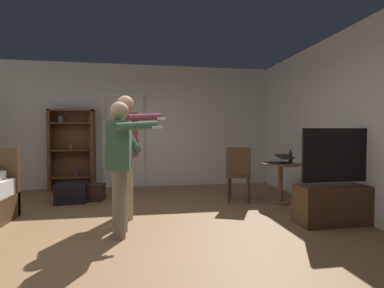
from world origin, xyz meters
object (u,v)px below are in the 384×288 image
(wooden_chair, at_px, (239,172))
(tv_flatscreen, at_px, (344,196))
(bookshelf, at_px, (72,147))
(person_striped_shirt, at_px, (126,147))
(side_table, at_px, (281,176))
(person_blue_shirt, at_px, (121,159))
(laptop, at_px, (281,160))
(bottle_on_table, at_px, (290,158))
(suitcase_dark, at_px, (89,192))
(suitcase_small, at_px, (71,193))

(wooden_chair, bearing_deg, tv_flatscreen, -53.53)
(bookshelf, relative_size, person_striped_shirt, 0.98)
(side_table, xyz_separation_m, wooden_chair, (-0.72, 0.14, 0.07))
(side_table, relative_size, person_blue_shirt, 0.44)
(bookshelf, distance_m, laptop, 4.30)
(bottle_on_table, bearing_deg, tv_flatscreen, -82.31)
(tv_flatscreen, height_order, laptop, tv_flatscreen)
(bookshelf, bearing_deg, bottle_on_table, -25.18)
(laptop, relative_size, person_blue_shirt, 0.26)
(suitcase_dark, xyz_separation_m, suitcase_small, (-0.28, -0.12, 0.02))
(wooden_chair, distance_m, person_striped_shirt, 2.04)
(tv_flatscreen, relative_size, suitcase_dark, 2.49)
(bottle_on_table, relative_size, person_blue_shirt, 0.15)
(tv_flatscreen, xyz_separation_m, laptop, (-0.31, 1.19, 0.39))
(person_blue_shirt, bearing_deg, bookshelf, 112.51)
(bookshelf, xyz_separation_m, wooden_chair, (3.17, -1.67, -0.39))
(bookshelf, xyz_separation_m, side_table, (3.89, -1.81, -0.46))
(suitcase_small, bearing_deg, suitcase_dark, 19.53)
(side_table, bearing_deg, tv_flatscreen, -76.50)
(laptop, distance_m, bottle_on_table, 0.17)
(suitcase_small, bearing_deg, person_blue_shirt, -65.27)
(tv_flatscreen, bearing_deg, suitcase_small, 154.93)
(bookshelf, distance_m, wooden_chair, 3.60)
(person_striped_shirt, xyz_separation_m, suitcase_dark, (-0.74, 1.16, -0.87))
(laptop, xyz_separation_m, person_striped_shirt, (-2.61, -0.40, 0.27))
(side_table, bearing_deg, person_blue_shirt, -155.80)
(tv_flatscreen, bearing_deg, bottle_on_table, 97.69)
(bookshelf, relative_size, side_table, 2.47)
(bottle_on_table, bearing_deg, person_striped_shirt, -172.64)
(bookshelf, xyz_separation_m, person_striped_shirt, (1.27, -2.25, 0.09))
(tv_flatscreen, bearing_deg, bookshelf, 143.96)
(bottle_on_table, xyz_separation_m, wooden_chair, (-0.86, 0.22, -0.26))
(wooden_chair, bearing_deg, suitcase_small, 170.96)
(person_striped_shirt, relative_size, suitcase_small, 3.46)
(laptop, relative_size, bottle_on_table, 1.75)
(person_blue_shirt, bearing_deg, tv_flatscreen, -0.83)
(tv_flatscreen, height_order, person_striped_shirt, person_striped_shirt)
(tv_flatscreen, relative_size, person_blue_shirt, 0.81)
(bottle_on_table, relative_size, wooden_chair, 0.24)
(laptop, bearing_deg, person_blue_shirt, -156.42)
(tv_flatscreen, height_order, side_table, tv_flatscreen)
(tv_flatscreen, relative_size, side_table, 1.85)
(person_blue_shirt, relative_size, suitcase_dark, 3.08)
(laptop, bearing_deg, side_table, 70.10)
(tv_flatscreen, bearing_deg, person_striped_shirt, 164.76)
(tv_flatscreen, bearing_deg, person_blue_shirt, 179.17)
(tv_flatscreen, height_order, suitcase_dark, tv_flatscreen)
(wooden_chair, bearing_deg, side_table, -11.24)
(laptop, height_order, suitcase_small, laptop)
(bottle_on_table, bearing_deg, bookshelf, 154.82)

